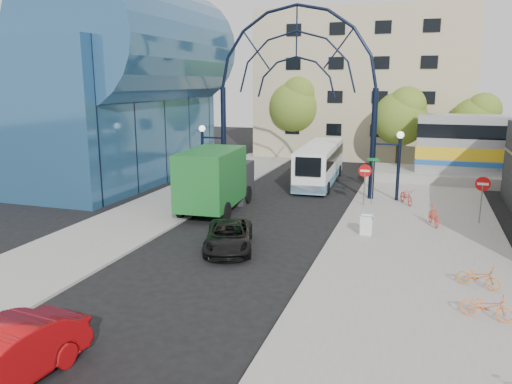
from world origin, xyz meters
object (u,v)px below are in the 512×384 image
(street_name_sign, at_px, (373,171))
(green_truck, at_px, (217,179))
(bike_far_c, at_px, (487,306))
(gateway_arch, at_px, (296,62))
(bike_near_a, at_px, (407,196))
(black_suv, at_px, (229,236))
(bike_near_b, at_px, (434,216))
(tree_north_b, at_px, (296,104))
(city_bus, at_px, (320,163))
(bike_far_a, at_px, (479,277))
(stop_sign, at_px, (365,175))
(tree_north_a, at_px, (402,116))
(do_not_enter_sign, at_px, (482,189))
(tree_north_c, at_px, (477,120))
(sandwich_board, at_px, (366,223))

(street_name_sign, distance_m, green_truck, 9.36)
(green_truck, bearing_deg, bike_far_c, -41.46)
(gateway_arch, relative_size, bike_near_a, 7.67)
(black_suv, xyz_separation_m, bike_near_b, (8.74, 6.53, 0.01))
(gateway_arch, relative_size, street_name_sign, 4.87)
(black_suv, bearing_deg, tree_north_b, 79.80)
(bike_far_c, bearing_deg, city_bus, 35.73)
(bike_far_a, xyz_separation_m, bike_far_c, (0.01, -2.57, 0.01))
(stop_sign, height_order, tree_north_a, tree_north_a)
(tree_north_a, xyz_separation_m, bike_far_a, (4.02, -25.00, -4.08))
(black_suv, relative_size, bike_far_a, 2.88)
(stop_sign, relative_size, do_not_enter_sign, 1.01)
(street_name_sign, bearing_deg, tree_north_a, 86.04)
(bike_far_c, bearing_deg, black_suv, 79.80)
(city_bus, relative_size, bike_far_c, 6.63)
(tree_north_a, relative_size, city_bus, 0.67)
(street_name_sign, bearing_deg, city_bus, 126.47)
(tree_north_a, distance_m, tree_north_c, 6.33)
(gateway_arch, bearing_deg, bike_far_a, -52.20)
(gateway_arch, distance_m, bike_near_a, 10.78)
(tree_north_c, bearing_deg, city_bus, -140.36)
(green_truck, bearing_deg, tree_north_b, 87.62)
(stop_sign, distance_m, city_bus, 7.69)
(tree_north_c, xyz_separation_m, black_suv, (-12.15, -25.64, -3.66))
(stop_sign, xyz_separation_m, bike_near_a, (2.41, 1.20, -1.41))
(green_truck, bearing_deg, sandwich_board, -20.87)
(bike_near_a, relative_size, bike_far_c, 1.14)
(street_name_sign, relative_size, bike_far_a, 1.83)
(green_truck, height_order, bike_near_b, green_truck)
(do_not_enter_sign, height_order, bike_near_b, do_not_enter_sign)
(do_not_enter_sign, bearing_deg, stop_sign, 162.12)
(sandwich_board, xyz_separation_m, tree_north_b, (-9.48, 23.95, 4.52))
(sandwich_board, bearing_deg, black_suv, -146.76)
(gateway_arch, bearing_deg, green_truck, -121.77)
(sandwich_board, xyz_separation_m, tree_north_a, (0.52, 19.95, 3.86))
(tree_north_c, xyz_separation_m, bike_far_a, (-1.98, -27.00, -3.75))
(sandwich_board, relative_size, city_bus, 0.10)
(gateway_arch, height_order, city_bus, gateway_arch)
(city_bus, relative_size, bike_near_a, 5.83)
(green_truck, xyz_separation_m, bike_near_b, (12.00, 0.14, -1.20))
(street_name_sign, bearing_deg, bike_near_b, -47.12)
(tree_north_c, bearing_deg, sandwich_board, -106.55)
(sandwich_board, xyz_separation_m, city_bus, (-4.80, 12.57, 0.73))
(street_name_sign, relative_size, sandwich_board, 2.83)
(do_not_enter_sign, height_order, sandwich_board, do_not_enter_sign)
(gateway_arch, distance_m, city_bus, 8.45)
(tree_north_b, bearing_deg, bike_near_b, -59.19)
(black_suv, height_order, bike_far_c, black_suv)
(do_not_enter_sign, height_order, tree_north_c, tree_north_c)
(city_bus, bearing_deg, green_truck, -115.41)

